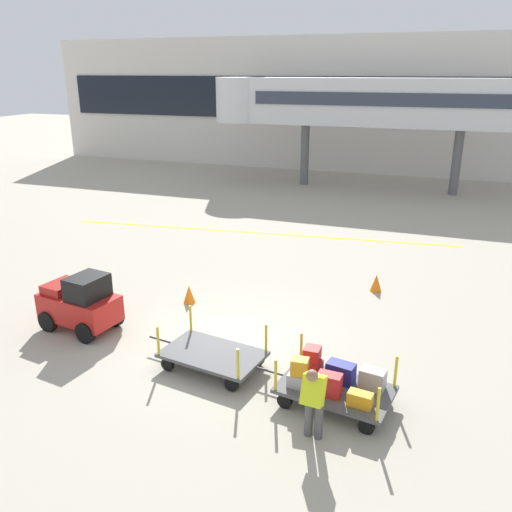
{
  "coord_description": "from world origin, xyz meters",
  "views": [
    {
      "loc": [
        4.8,
        -11.03,
        6.56
      ],
      "look_at": [
        -0.0,
        2.3,
        1.56
      ],
      "focal_mm": 36.81,
      "sensor_mm": 36.0,
      "label": 1
    }
  ],
  "objects": [
    {
      "name": "baggage_handler",
      "position": [
        3.01,
        -2.94,
        0.87
      ],
      "size": [
        0.43,
        0.46,
        1.56
      ],
      "color": "#4C4C4C",
      "rests_on": "ground_plane"
    },
    {
      "name": "jet_bridge",
      "position": [
        -0.64,
        19.99,
        4.87
      ],
      "size": [
        17.79,
        3.0,
        6.22
      ],
      "color": "silver",
      "rests_on": "ground_plane"
    },
    {
      "name": "terminal_building",
      "position": [
        0.0,
        25.98,
        4.41
      ],
      "size": [
        48.14,
        2.51,
        8.82
      ],
      "color": "beige",
      "rests_on": "ground_plane"
    },
    {
      "name": "safety_cone_far",
      "position": [
        -1.95,
        1.83,
        0.28
      ],
      "size": [
        0.36,
        0.36,
        0.55
      ],
      "primitive_type": "cone",
      "color": "orange",
      "rests_on": "ground_plane"
    },
    {
      "name": "ground_plane",
      "position": [
        0.0,
        0.0,
        0.0
      ],
      "size": [
        120.0,
        120.0,
        0.0
      ],
      "primitive_type": "plane",
      "color": "#A8A08E"
    },
    {
      "name": "apron_lead_line",
      "position": [
        -2.47,
        9.29,
        0.0
      ],
      "size": [
        16.6,
        2.21,
        0.01
      ],
      "primitive_type": "cube",
      "rotation": [
        0.0,
        0.0,
        0.12
      ],
      "color": "yellow",
      "rests_on": "ground_plane"
    },
    {
      "name": "baggage_cart_middle",
      "position": [
        3.14,
        -1.71,
        0.51
      ],
      "size": [
        3.07,
        1.73,
        1.1
      ],
      "color": "#4C4C4F",
      "rests_on": "ground_plane"
    },
    {
      "name": "safety_cone_near",
      "position": [
        3.18,
        4.62,
        0.28
      ],
      "size": [
        0.36,
        0.36,
        0.55
      ],
      "primitive_type": "cone",
      "color": "orange",
      "rests_on": "ground_plane"
    },
    {
      "name": "baggage_cart_lead",
      "position": [
        0.21,
        -1.28,
        0.35
      ],
      "size": [
        3.07,
        1.73,
        1.1
      ],
      "color": "#4C4C4F",
      "rests_on": "ground_plane"
    },
    {
      "name": "baggage_tug",
      "position": [
        -3.9,
        -0.66,
        0.75
      ],
      "size": [
        2.24,
        1.5,
        1.58
      ],
      "color": "red",
      "rests_on": "ground_plane"
    }
  ]
}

